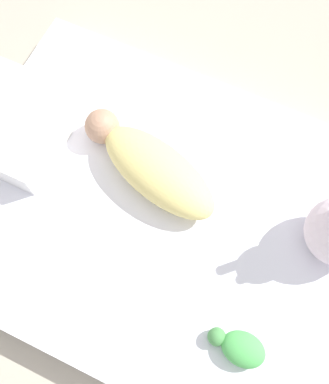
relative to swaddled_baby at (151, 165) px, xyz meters
name	(u,v)px	position (x,y,z in m)	size (l,w,h in m)	color
ground_plane	(170,225)	(-0.12, 0.11, -0.19)	(12.00, 12.00, 0.00)	#B2A893
bed_mattress	(170,220)	(-0.12, 0.11, -0.13)	(1.50, 1.10, 0.12)	white
swaddled_baby	(151,165)	(0.00, 0.00, 0.00)	(0.55, 0.31, 0.13)	#EFDB7F
pillow	(12,122)	(0.50, 0.05, -0.01)	(0.37, 0.37, 0.12)	white
turtle_plush	(239,347)	(-0.48, 0.40, -0.03)	(0.18, 0.10, 0.07)	#51B756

